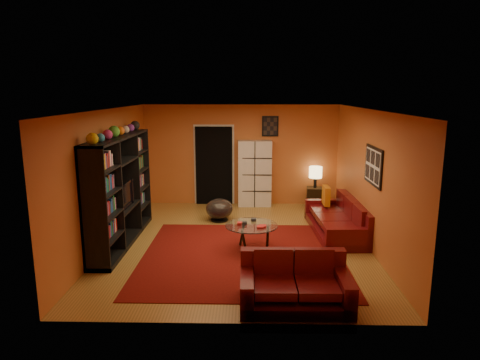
{
  "coord_description": "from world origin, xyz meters",
  "views": [
    {
      "loc": [
        0.21,
        -8.01,
        2.94
      ],
      "look_at": [
        0.04,
        0.1,
        1.24
      ],
      "focal_mm": 32.0,
      "sensor_mm": 36.0,
      "label": 1
    }
  ],
  "objects_px": {
    "tv": "(122,195)",
    "loveseat": "(294,284)",
    "sofa": "(341,220)",
    "storage_cabinet": "(255,173)",
    "coffee_table": "(251,227)",
    "bowl_chair": "(219,209)",
    "side_table": "(315,197)",
    "table_lamp": "(316,173)",
    "entertainment_unit": "(121,190)"
  },
  "relations": [
    {
      "from": "coffee_table",
      "to": "bowl_chair",
      "type": "xyz_separation_m",
      "value": [
        -0.73,
        1.85,
        -0.17
      ]
    },
    {
      "from": "entertainment_unit",
      "to": "sofa",
      "type": "distance_m",
      "value": 4.52
    },
    {
      "from": "loveseat",
      "to": "bowl_chair",
      "type": "height_order",
      "value": "loveseat"
    },
    {
      "from": "storage_cabinet",
      "to": "coffee_table",
      "type": "bearing_deg",
      "value": -93.5
    },
    {
      "from": "loveseat",
      "to": "bowl_chair",
      "type": "xyz_separation_m",
      "value": [
        -1.32,
        3.86,
        -0.01
      ]
    },
    {
      "from": "entertainment_unit",
      "to": "bowl_chair",
      "type": "height_order",
      "value": "entertainment_unit"
    },
    {
      "from": "coffee_table",
      "to": "sofa",
      "type": "bearing_deg",
      "value": 28.52
    },
    {
      "from": "entertainment_unit",
      "to": "bowl_chair",
      "type": "xyz_separation_m",
      "value": [
        1.81,
        1.44,
        -0.77
      ]
    },
    {
      "from": "entertainment_unit",
      "to": "sofa",
      "type": "bearing_deg",
      "value": 7.86
    },
    {
      "from": "tv",
      "to": "table_lamp",
      "type": "relative_size",
      "value": 1.57
    },
    {
      "from": "sofa",
      "to": "storage_cabinet",
      "type": "relative_size",
      "value": 1.37
    },
    {
      "from": "side_table",
      "to": "table_lamp",
      "type": "distance_m",
      "value": 0.64
    },
    {
      "from": "side_table",
      "to": "table_lamp",
      "type": "relative_size",
      "value": 0.91
    },
    {
      "from": "coffee_table",
      "to": "tv",
      "type": "bearing_deg",
      "value": 172.54
    },
    {
      "from": "storage_cabinet",
      "to": "table_lamp",
      "type": "xyz_separation_m",
      "value": [
        1.55,
        -0.07,
        0.04
      ]
    },
    {
      "from": "tv",
      "to": "bowl_chair",
      "type": "height_order",
      "value": "tv"
    },
    {
      "from": "loveseat",
      "to": "storage_cabinet",
      "type": "relative_size",
      "value": 0.9
    },
    {
      "from": "tv",
      "to": "table_lamp",
      "type": "xyz_separation_m",
      "value": [
        4.14,
        2.81,
        -0.08
      ]
    },
    {
      "from": "sofa",
      "to": "side_table",
      "type": "height_order",
      "value": "sofa"
    },
    {
      "from": "table_lamp",
      "to": "storage_cabinet",
      "type": "bearing_deg",
      "value": 177.32
    },
    {
      "from": "bowl_chair",
      "to": "side_table",
      "type": "xyz_separation_m",
      "value": [
        2.38,
        1.28,
        -0.03
      ]
    },
    {
      "from": "entertainment_unit",
      "to": "side_table",
      "type": "bearing_deg",
      "value": 33.08
    },
    {
      "from": "sofa",
      "to": "coffee_table",
      "type": "bearing_deg",
      "value": -154.09
    },
    {
      "from": "sofa",
      "to": "coffee_table",
      "type": "distance_m",
      "value": 2.14
    },
    {
      "from": "entertainment_unit",
      "to": "side_table",
      "type": "relative_size",
      "value": 6.0
    },
    {
      "from": "sofa",
      "to": "side_table",
      "type": "distance_m",
      "value": 2.13
    },
    {
      "from": "sofa",
      "to": "coffee_table",
      "type": "xyz_separation_m",
      "value": [
        -1.88,
        -1.02,
        0.17
      ]
    },
    {
      "from": "entertainment_unit",
      "to": "tv",
      "type": "xyz_separation_m",
      "value": [
        0.05,
        -0.08,
        -0.08
      ]
    },
    {
      "from": "entertainment_unit",
      "to": "sofa",
      "type": "xyz_separation_m",
      "value": [
        4.41,
        0.61,
        -0.77
      ]
    },
    {
      "from": "sofa",
      "to": "side_table",
      "type": "bearing_deg",
      "value": 93.55
    },
    {
      "from": "coffee_table",
      "to": "side_table",
      "type": "relative_size",
      "value": 1.96
    },
    {
      "from": "entertainment_unit",
      "to": "table_lamp",
      "type": "distance_m",
      "value": 5.0
    },
    {
      "from": "tv",
      "to": "storage_cabinet",
      "type": "distance_m",
      "value": 3.87
    },
    {
      "from": "entertainment_unit",
      "to": "loveseat",
      "type": "relative_size",
      "value": 1.96
    },
    {
      "from": "entertainment_unit",
      "to": "storage_cabinet",
      "type": "xyz_separation_m",
      "value": [
        2.63,
        2.8,
        -0.2
      ]
    },
    {
      "from": "coffee_table",
      "to": "storage_cabinet",
      "type": "height_order",
      "value": "storage_cabinet"
    },
    {
      "from": "entertainment_unit",
      "to": "storage_cabinet",
      "type": "distance_m",
      "value": 3.85
    },
    {
      "from": "entertainment_unit",
      "to": "storage_cabinet",
      "type": "relative_size",
      "value": 1.76
    },
    {
      "from": "loveseat",
      "to": "side_table",
      "type": "relative_size",
      "value": 3.05
    },
    {
      "from": "tv",
      "to": "coffee_table",
      "type": "relative_size",
      "value": 0.88
    },
    {
      "from": "bowl_chair",
      "to": "entertainment_unit",
      "type": "bearing_deg",
      "value": -141.42
    },
    {
      "from": "loveseat",
      "to": "storage_cabinet",
      "type": "height_order",
      "value": "storage_cabinet"
    },
    {
      "from": "storage_cabinet",
      "to": "bowl_chair",
      "type": "bearing_deg",
      "value": -123.09
    },
    {
      "from": "coffee_table",
      "to": "bowl_chair",
      "type": "relative_size",
      "value": 1.57
    },
    {
      "from": "sofa",
      "to": "side_table",
      "type": "relative_size",
      "value": 4.67
    },
    {
      "from": "coffee_table",
      "to": "bowl_chair",
      "type": "distance_m",
      "value": 2.0
    },
    {
      "from": "tv",
      "to": "loveseat",
      "type": "distance_m",
      "value": 3.93
    },
    {
      "from": "table_lamp",
      "to": "sofa",
      "type": "bearing_deg",
      "value": -83.84
    },
    {
      "from": "bowl_chair",
      "to": "table_lamp",
      "type": "xyz_separation_m",
      "value": [
        2.38,
        1.28,
        0.62
      ]
    },
    {
      "from": "entertainment_unit",
      "to": "table_lamp",
      "type": "height_order",
      "value": "entertainment_unit"
    }
  ]
}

